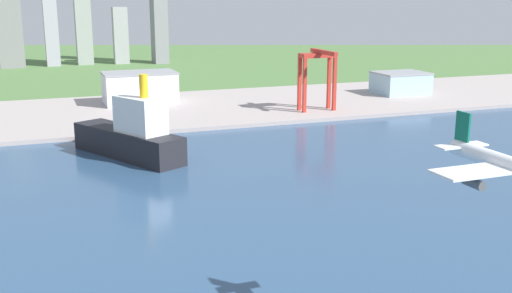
{
  "coord_description": "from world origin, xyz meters",
  "views": [
    {
      "loc": [
        -53.51,
        79.24,
        76.97
      ],
      "look_at": [
        6.88,
        242.19,
        34.44
      ],
      "focal_mm": 43.14,
      "sensor_mm": 36.0,
      "label": 1
    }
  ],
  "objects_px": {
    "cargo_ship": "(131,135)",
    "warehouse_main": "(140,88)",
    "port_crane_red": "(318,67)",
    "warehouse_annex": "(400,83)"
  },
  "relations": [
    {
      "from": "cargo_ship",
      "to": "warehouse_annex",
      "type": "distance_m",
      "value": 256.84
    },
    {
      "from": "port_crane_red",
      "to": "warehouse_annex",
      "type": "bearing_deg",
      "value": 25.35
    },
    {
      "from": "port_crane_red",
      "to": "warehouse_annex",
      "type": "height_order",
      "value": "port_crane_red"
    },
    {
      "from": "cargo_ship",
      "to": "warehouse_main",
      "type": "height_order",
      "value": "cargo_ship"
    },
    {
      "from": "cargo_ship",
      "to": "warehouse_annex",
      "type": "bearing_deg",
      "value": 27.01
    },
    {
      "from": "warehouse_annex",
      "to": "warehouse_main",
      "type": "bearing_deg",
      "value": 172.39
    },
    {
      "from": "cargo_ship",
      "to": "warehouse_main",
      "type": "xyz_separation_m",
      "value": [
        29.25,
        143.33,
        2.25
      ]
    },
    {
      "from": "port_crane_red",
      "to": "warehouse_main",
      "type": "height_order",
      "value": "port_crane_red"
    },
    {
      "from": "warehouse_main",
      "to": "warehouse_annex",
      "type": "xyz_separation_m",
      "value": [
        199.56,
        -26.67,
        -2.73
      ]
    },
    {
      "from": "cargo_ship",
      "to": "warehouse_main",
      "type": "distance_m",
      "value": 146.3
    }
  ]
}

